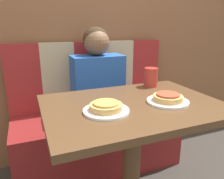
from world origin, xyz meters
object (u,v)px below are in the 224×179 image
Objects in this scene: plate_right at (168,101)px; pizza_right at (168,97)px; pizza_left at (106,106)px; drinking_cup at (151,77)px; plate_left at (106,111)px; person at (97,75)px.

plate_right is 0.02m from pizza_right.
drinking_cup reaches higher than pizza_left.
drinking_cup is (0.08, 0.30, 0.06)m from plate_right.
pizza_right is (0.34, 0.00, 0.02)m from plate_left.
person is 4.39× the size of pizza_right.
pizza_left is (-0.34, 0.00, 0.02)m from plate_right.
plate_left is 1.41× the size of pizza_right.
plate_left is at bearing -144.55° from drinking_cup.
plate_right is at bearing -0.00° from pizza_left.
drinking_cup reaches higher than plate_right.
drinking_cup is (0.43, 0.30, 0.03)m from pizza_left.
plate_left is at bearing -104.78° from person.
pizza_right is 0.32m from drinking_cup.
pizza_left is at bearing 180.00° from pizza_right.
pizza_left is at bearing -144.55° from drinking_cup.
person is 0.68m from plate_right.
pizza_left is (-0.17, -0.65, 0.00)m from person.
pizza_left is 1.25× the size of drinking_cup.
pizza_left is (0.00, 0.00, 0.02)m from plate_left.
drinking_cup is (0.43, 0.30, 0.06)m from plate_left.
drinking_cup reaches higher than pizza_right.
pizza_right is at bearing 0.00° from pizza_left.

